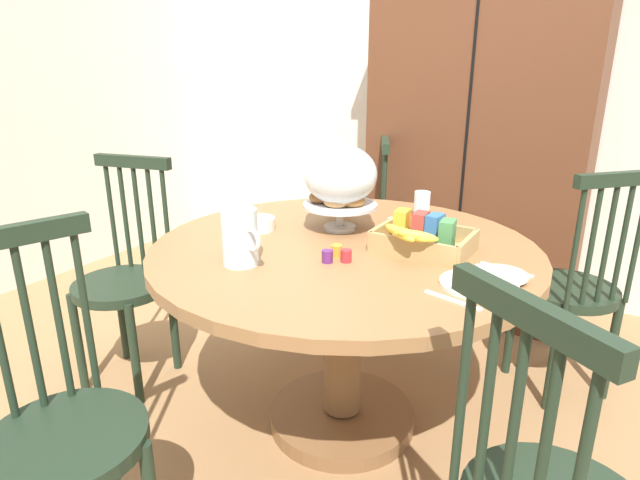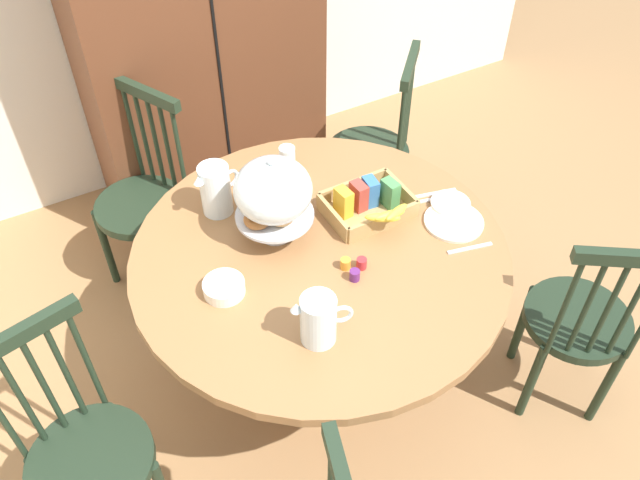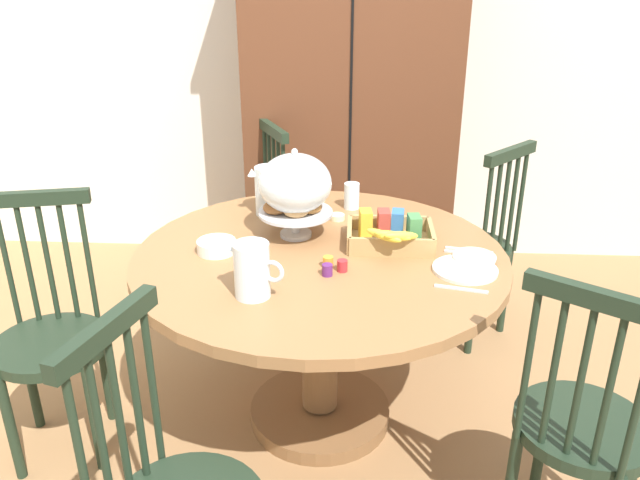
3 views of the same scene
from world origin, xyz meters
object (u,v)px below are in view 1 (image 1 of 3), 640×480
(windsor_chair_host_seat, at_px, (356,236))
(drinking_glass, at_px, (422,205))
(cereal_basket, at_px, (423,238))
(cereal_bowl, at_px, (257,224))
(orange_juice_pitcher, at_px, (240,240))
(windsor_chair_near_window, at_px, (125,283))
(china_plate_small, at_px, (501,275))
(wooden_armoire, at_px, (482,133))
(butter_dish, at_px, (395,221))
(dining_table, at_px, (344,293))
(china_plate_large, at_px, (479,284))
(pastry_stand_with_dome, at_px, (340,179))
(milk_pitcher, at_px, (339,190))
(windsor_chair_far_side, at_px, (571,292))
(windsor_chair_by_cabinet, at_px, (62,435))

(windsor_chair_host_seat, bearing_deg, drinking_glass, -39.80)
(windsor_chair_host_seat, height_order, cereal_basket, windsor_chair_host_seat)
(windsor_chair_host_seat, xyz_separation_m, cereal_bowl, (0.03, -0.90, 0.31))
(orange_juice_pitcher, bearing_deg, windsor_chair_near_window, 169.64)
(windsor_chair_host_seat, distance_m, china_plate_small, 1.36)
(wooden_armoire, height_order, windsor_chair_near_window, wooden_armoire)
(wooden_armoire, bearing_deg, butter_dish, -92.16)
(dining_table, distance_m, china_plate_large, 0.55)
(butter_dish, bearing_deg, drinking_glass, 67.16)
(pastry_stand_with_dome, bearing_deg, milk_pitcher, 119.97)
(china_plate_small, bearing_deg, butter_dish, 143.56)
(windsor_chair_host_seat, distance_m, cereal_basket, 1.09)
(cereal_bowl, distance_m, butter_dish, 0.54)
(milk_pitcher, bearing_deg, drinking_glass, 14.38)
(dining_table, bearing_deg, butter_dish, 81.06)
(dining_table, xyz_separation_m, drinking_glass, (0.11, 0.46, 0.24))
(windsor_chair_far_side, xyz_separation_m, milk_pitcher, (-0.91, -0.32, 0.38))
(windsor_chair_by_cabinet, relative_size, drinking_glass, 8.86)
(china_plate_large, bearing_deg, windsor_chair_near_window, -177.13)
(cereal_bowl, xyz_separation_m, butter_dish, (0.42, 0.34, -0.01))
(windsor_chair_host_seat, relative_size, china_plate_small, 6.50)
(wooden_armoire, relative_size, milk_pitcher, 9.70)
(cereal_basket, height_order, drinking_glass, cereal_basket)
(orange_juice_pitcher, relative_size, butter_dish, 3.20)
(wooden_armoire, relative_size, windsor_chair_host_seat, 2.01)
(orange_juice_pitcher, xyz_separation_m, cereal_basket, (0.44, 0.41, -0.03))
(windsor_chair_by_cabinet, height_order, butter_dish, windsor_chair_by_cabinet)
(orange_juice_pitcher, height_order, cereal_basket, orange_juice_pitcher)
(cereal_basket, xyz_separation_m, china_plate_large, (0.25, -0.20, -0.04))
(wooden_armoire, distance_m, butter_dish, 1.06)
(china_plate_small, bearing_deg, dining_table, 175.82)
(wooden_armoire, distance_m, windsor_chair_near_window, 1.94)
(china_plate_small, bearing_deg, milk_pitcher, 152.02)
(windsor_chair_far_side, height_order, windsor_chair_host_seat, same)
(cereal_basket, bearing_deg, butter_dish, 129.86)
(wooden_armoire, relative_size, dining_table, 1.46)
(cereal_basket, bearing_deg, windsor_chair_by_cabinet, -118.74)
(cereal_basket, relative_size, butter_dish, 5.27)
(windsor_chair_by_cabinet, height_order, windsor_chair_far_side, same)
(windsor_chair_host_seat, height_order, cereal_bowl, windsor_chair_host_seat)
(wooden_armoire, relative_size, drinking_glass, 17.82)
(dining_table, distance_m, pastry_stand_with_dome, 0.42)
(pastry_stand_with_dome, bearing_deg, drinking_glass, 56.11)
(windsor_chair_near_window, distance_m, drinking_glass, 1.29)
(china_plate_small, bearing_deg, pastry_stand_with_dome, 163.82)
(milk_pitcher, height_order, drinking_glass, milk_pitcher)
(orange_juice_pitcher, bearing_deg, butter_dish, 69.75)
(orange_juice_pitcher, xyz_separation_m, cereal_bowl, (-0.18, 0.32, -0.06))
(pastry_stand_with_dome, distance_m, butter_dish, 0.30)
(china_plate_large, bearing_deg, china_plate_small, 61.14)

